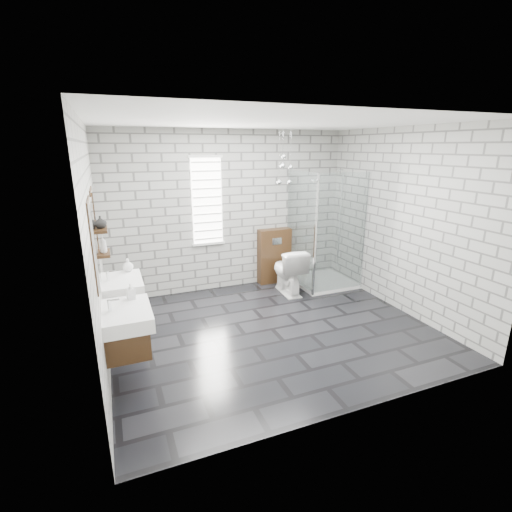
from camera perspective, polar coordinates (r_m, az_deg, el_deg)
floor at (r=5.22m, az=2.51°, el=-11.26°), size 4.20×3.60×0.02m
ceiling at (r=4.63m, az=2.96°, el=20.05°), size 4.20×3.60×0.02m
wall_back at (r=6.40m, az=-4.06°, el=6.84°), size 4.20×0.02×2.70m
wall_front at (r=3.25m, az=16.07°, el=-3.42°), size 4.20×0.02×2.70m
wall_left at (r=4.34m, az=-23.55°, el=0.79°), size 0.02×3.60×2.70m
wall_right at (r=5.92m, az=21.70°, el=4.92°), size 0.02×3.60×2.70m
vanity_left at (r=4.03m, az=-19.78°, el=-8.96°), size 0.47×0.70×1.57m
vanity_right at (r=4.90m, az=-20.33°, el=-4.44°), size 0.47×0.70×1.57m
shelf_lower at (r=4.30m, az=-22.45°, el=0.36°), size 0.14×0.30×0.03m
shelf_upper at (r=4.24m, az=-22.84°, el=3.74°), size 0.14×0.30×0.03m
window at (r=6.24m, az=-7.55°, el=8.34°), size 0.56×0.05×1.48m
cistern_panel at (r=6.78m, az=2.82°, el=0.02°), size 0.60×0.20×1.00m
flush_plate at (r=6.61m, az=3.24°, el=2.28°), size 0.18×0.01×0.12m
shower_enclosure at (r=6.67m, az=10.17°, el=-0.48°), size 1.00×1.00×2.03m
pendant_cluster at (r=6.22m, az=4.46°, el=13.01°), size 0.29×0.20×0.89m
toilet at (r=6.32m, az=4.95°, el=-2.25°), size 0.48×0.79×0.79m
soap_bottle_a at (r=4.19m, az=-18.73°, el=-5.16°), size 0.10×0.10×0.18m
soap_bottle_b at (r=5.12m, az=-19.11°, el=-1.32°), size 0.17×0.17×0.17m
soap_bottle_c at (r=4.25m, az=-22.48°, el=1.67°), size 0.09×0.09×0.18m
vase at (r=4.23m, az=-22.82°, el=4.83°), size 0.15×0.15×0.13m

